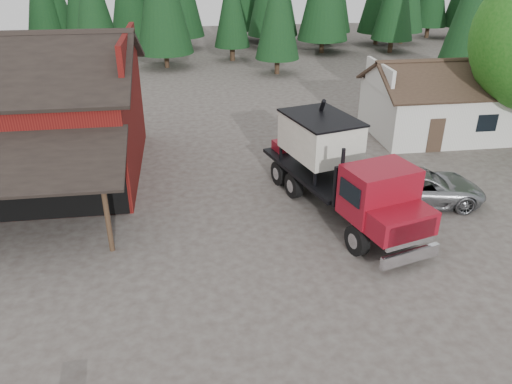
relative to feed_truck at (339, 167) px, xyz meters
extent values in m
plane|color=#473E38|center=(-4.00, -4.03, -2.10)|extent=(120.00, 120.00, 0.00)
cube|color=maroon|center=(-15.00, 5.97, 0.40)|extent=(12.00, 10.00, 5.00)
cube|color=black|center=(-15.00, 8.47, 3.90)|extent=(12.80, 5.53, 2.35)
cube|color=maroon|center=(-9.00, 5.97, 3.90)|extent=(0.25, 7.00, 2.00)
cylinder|color=#382619|center=(-9.60, -1.93, -0.70)|extent=(0.20, 0.20, 2.80)
cube|color=silver|center=(9.00, 8.97, -0.60)|extent=(8.00, 6.00, 3.00)
cube|color=#38281E|center=(9.00, 7.47, 1.65)|extent=(8.60, 3.42, 1.80)
cube|color=#38281E|center=(9.00, 10.47, 1.65)|extent=(8.60, 3.42, 1.80)
cube|color=silver|center=(5.00, 8.97, 1.65)|extent=(0.20, 4.20, 1.50)
cube|color=silver|center=(13.00, 8.97, 1.65)|extent=(0.20, 4.20, 1.50)
cube|color=#38281E|center=(7.50, 5.95, -1.10)|extent=(0.90, 0.06, 2.00)
cube|color=black|center=(10.50, 5.95, -0.50)|extent=(1.20, 0.06, 1.00)
cylinder|color=#382619|center=(2.00, 25.97, -1.30)|extent=(0.44, 0.44, 1.60)
cone|color=#103219|center=(2.00, 25.97, 3.80)|extent=(3.96, 3.96, 9.00)
cylinder|color=#382619|center=(18.00, 21.97, -1.30)|extent=(0.44, 0.44, 1.60)
cylinder|color=#382619|center=(-8.00, 29.97, -1.30)|extent=(0.44, 0.44, 1.60)
cylinder|color=black|center=(-0.22, -3.49, -1.50)|extent=(0.69, 1.26, 1.20)
cylinder|color=black|center=(1.98, -2.87, -1.50)|extent=(0.69, 1.26, 1.20)
cylinder|color=black|center=(-1.63, 1.55, -1.50)|extent=(0.69, 1.26, 1.20)
cylinder|color=black|center=(0.58, 2.16, -1.50)|extent=(0.69, 1.26, 1.20)
cylinder|color=black|center=(-2.04, 3.02, -1.50)|extent=(0.69, 1.26, 1.20)
cylinder|color=black|center=(0.17, 3.63, -1.50)|extent=(0.69, 1.26, 1.20)
cube|color=black|center=(-0.06, 0.18, -1.07)|extent=(3.67, 9.35, 0.44)
cube|color=silver|center=(1.33, -4.81, -1.50)|extent=(2.47, 0.86, 0.49)
cube|color=silver|center=(1.30, -4.70, -0.63)|extent=(2.02, 0.66, 0.98)
cube|color=maroon|center=(1.13, -4.07, -0.47)|extent=(2.74, 2.02, 0.93)
cube|color=maroon|center=(0.75, -2.71, 0.13)|extent=(3.02, 2.49, 2.02)
cube|color=black|center=(0.98, -3.55, 0.46)|extent=(2.23, 0.70, 0.98)
cylinder|color=black|center=(-0.57, -2.06, 0.73)|extent=(0.19, 0.19, 1.96)
cube|color=black|center=(0.45, -1.66, 0.08)|extent=(2.61, 0.84, 1.74)
cube|color=black|center=(-0.47, 1.65, -0.77)|extent=(4.37, 6.83, 0.17)
cube|color=silver|center=(-0.47, 1.65, 0.84)|extent=(3.38, 4.14, 1.74)
cone|color=silver|center=(-0.47, 1.65, -0.25)|extent=(2.95, 2.95, 0.76)
cube|color=black|center=(-0.47, 1.65, 1.73)|extent=(3.51, 4.27, 0.09)
cylinder|color=black|center=(-0.25, 3.29, 0.73)|extent=(0.22, 2.41, 3.33)
cube|color=maroon|center=(-1.80, 3.99, -0.47)|extent=(0.86, 1.02, 0.49)
cylinder|color=silver|center=(1.76, -1.69, -1.18)|extent=(0.88, 1.21, 0.61)
imported|color=#929599|center=(4.00, 0.17, -1.31)|extent=(5.96, 3.25, 1.58)
camera|label=1|loc=(-6.34, -18.99, 8.71)|focal=35.00mm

